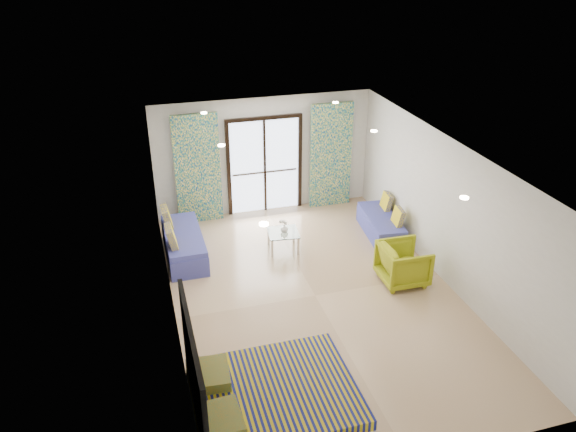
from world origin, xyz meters
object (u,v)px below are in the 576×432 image
object	(u,v)px
bed	(273,405)
armchair	(404,262)
daybed_left	(183,243)
coffee_table	(283,234)
daybed_right	(382,224)

from	to	relation	value
bed	armchair	size ratio (longest dim) A/B	2.52
daybed_left	coffee_table	bearing A→B (deg)	-9.24
daybed_right	bed	bearing A→B (deg)	-122.74
daybed_left	armchair	world-z (taller)	daybed_left
daybed_right	armchair	world-z (taller)	armchair
bed	daybed_left	world-z (taller)	daybed_left
coffee_table	bed	bearing A→B (deg)	-107.27
bed	coffee_table	bearing A→B (deg)	72.73
daybed_right	armchair	bearing A→B (deg)	-96.10
coffee_table	daybed_right	bearing A→B (deg)	0.70
daybed_left	armchair	distance (m)	4.37
coffee_table	daybed_left	bearing A→B (deg)	171.20
bed	daybed_right	distance (m)	5.71
coffee_table	armchair	xyz separation A→B (m)	(1.83, -1.77, 0.06)
daybed_right	armchair	xyz separation A→B (m)	(-0.39, -1.80, 0.18)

